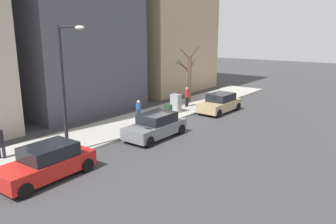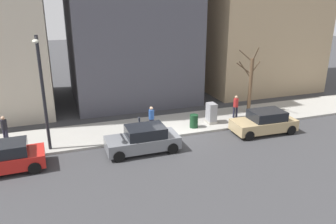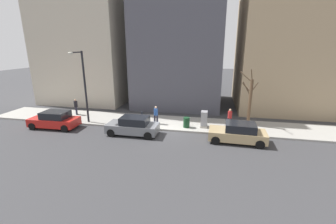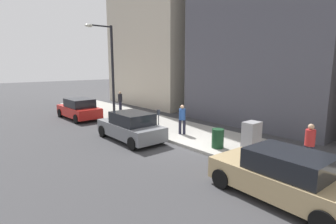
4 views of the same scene
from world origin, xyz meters
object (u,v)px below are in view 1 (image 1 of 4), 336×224
at_px(parked_car_grey, 156,126).
at_px(parked_car_red, 47,163).
at_px(pedestrian_midblock, 139,111).
at_px(parking_meter, 137,117).
at_px(pedestrian_far_corner, 0,140).
at_px(trash_bin, 168,111).
at_px(utility_box, 176,103).
at_px(office_tower_left, 153,10).
at_px(streetlamp, 66,80).
at_px(bare_tree, 189,77).
at_px(pedestrian_near_meter, 187,96).
at_px(office_block_center, 60,16).
at_px(parked_car_tan, 220,103).

xyz_separation_m(parked_car_grey, parked_car_red, (0.10, 7.41, 0.00)).
bearing_deg(pedestrian_midblock, parked_car_red, -15.81).
xyz_separation_m(parking_meter, pedestrian_far_corner, (2.04, 7.85, 0.11)).
relative_size(parked_car_red, pedestrian_far_corner, 2.56).
bearing_deg(trash_bin, pedestrian_far_corner, 82.29).
xyz_separation_m(parked_car_grey, pedestrian_far_corner, (3.74, 7.63, 0.35)).
height_order(utility_box, office_tower_left, office_tower_left).
height_order(streetlamp, bare_tree, streetlamp).
relative_size(pedestrian_midblock, pedestrian_far_corner, 1.00).
bearing_deg(pedestrian_midblock, utility_box, 148.33).
distance_m(parked_car_red, trash_bin, 11.73).
height_order(pedestrian_midblock, pedestrian_far_corner, same).
distance_m(pedestrian_near_meter, office_block_center, 12.39).
xyz_separation_m(utility_box, pedestrian_far_corner, (1.19, 13.27, 0.24)).
bearing_deg(office_block_center, parking_meter, 169.65).
relative_size(utility_box, trash_bin, 1.59).
bearing_deg(streetlamp, parking_meter, -88.21).
xyz_separation_m(utility_box, office_tower_left, (9.60, -8.79, 7.87)).
xyz_separation_m(utility_box, office_block_center, (9.24, 3.58, 6.79)).
distance_m(pedestrian_near_meter, pedestrian_midblock, 6.59).
bearing_deg(parked_car_red, pedestrian_midblock, -75.92).
relative_size(streetlamp, office_block_center, 0.43).
bearing_deg(parked_car_grey, pedestrian_far_corner, 63.83).
height_order(parking_meter, bare_tree, bare_tree).
bearing_deg(pedestrian_near_meter, parked_car_tan, -83.05).
xyz_separation_m(trash_bin, pedestrian_near_meter, (0.84, -3.70, 0.49)).
relative_size(parked_car_red, pedestrian_midblock, 2.56).
height_order(utility_box, pedestrian_midblock, pedestrian_midblock).
xyz_separation_m(bare_tree, pedestrian_near_meter, (-0.86, 1.66, -1.34)).
xyz_separation_m(parked_car_red, trash_bin, (2.04, -11.55, -0.14)).
bearing_deg(pedestrian_far_corner, trash_bin, -139.02).
bearing_deg(pedestrian_midblock, pedestrian_far_corner, -39.17).
height_order(trash_bin, pedestrian_midblock, pedestrian_midblock).
relative_size(parked_car_tan, parked_car_grey, 1.01).
distance_m(pedestrian_far_corner, office_tower_left, 24.81).
relative_size(bare_tree, trash_bin, 5.70).
bearing_deg(trash_bin, parked_car_tan, -116.59).
bearing_deg(office_block_center, bare_tree, -136.82).
height_order(parking_meter, office_block_center, office_block_center).
bearing_deg(utility_box, trash_bin, 104.91).
distance_m(bare_tree, trash_bin, 5.92).
height_order(trash_bin, pedestrian_far_corner, pedestrian_far_corner).
height_order(parked_car_grey, trash_bin, parked_car_grey).
distance_m(parked_car_tan, trash_bin, 4.65).
bearing_deg(bare_tree, parked_car_tan, 162.32).
height_order(streetlamp, trash_bin, streetlamp).
bearing_deg(pedestrian_far_corner, parked_car_tan, -144.30).
distance_m(parked_car_red, parking_meter, 7.80).
bearing_deg(parked_car_red, streetlamp, -59.70).
distance_m(parked_car_red, office_tower_left, 26.19).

